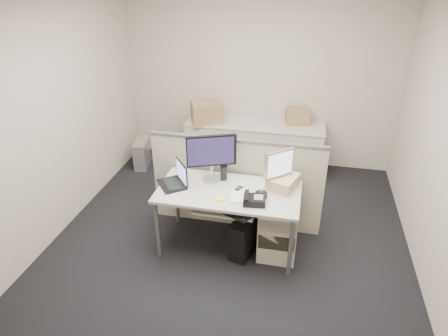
% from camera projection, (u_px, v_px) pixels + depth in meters
% --- Properties ---
extents(floor, '(4.00, 4.50, 0.01)m').
position_uv_depth(floor, '(228.00, 246.00, 4.54)').
color(floor, black).
rests_on(floor, ground).
extents(wall_back, '(4.00, 0.02, 2.70)m').
position_uv_depth(wall_back, '(260.00, 76.00, 5.83)').
color(wall_back, '#BDAFA1').
rests_on(wall_back, ground).
extents(wall_front, '(4.00, 0.02, 2.70)m').
position_uv_depth(wall_front, '(137.00, 317.00, 1.96)').
color(wall_front, '#BDAFA1').
rests_on(wall_front, ground).
extents(wall_left, '(0.02, 4.50, 2.70)m').
position_uv_depth(wall_left, '(46.00, 121.00, 4.27)').
color(wall_left, '#BDAFA1').
rests_on(wall_left, ground).
extents(desk, '(1.50, 0.75, 0.73)m').
position_uv_depth(desk, '(228.00, 196.00, 4.22)').
color(desk, beige).
rests_on(desk, floor).
extents(keyboard_tray, '(0.62, 0.32, 0.02)m').
position_uv_depth(keyboard_tray, '(225.00, 209.00, 4.09)').
color(keyboard_tray, beige).
rests_on(keyboard_tray, desk).
extents(drawer_pedestal, '(0.40, 0.55, 0.65)m').
position_uv_depth(drawer_pedestal, '(279.00, 226.00, 4.32)').
color(drawer_pedestal, beige).
rests_on(drawer_pedestal, floor).
extents(cubicle_partition, '(2.00, 0.06, 1.10)m').
position_uv_depth(cubicle_partition, '(236.00, 184.00, 4.66)').
color(cubicle_partition, '#B3AC96').
rests_on(cubicle_partition, floor).
extents(back_counter, '(2.00, 0.60, 0.72)m').
position_uv_depth(back_counter, '(254.00, 146.00, 6.03)').
color(back_counter, beige).
rests_on(back_counter, floor).
extents(monitor_main, '(0.58, 0.39, 0.54)m').
position_uv_depth(monitor_main, '(212.00, 158.00, 4.26)').
color(monitor_main, black).
rests_on(monitor_main, desk).
extents(monitor_small, '(0.38, 0.36, 0.43)m').
position_uv_depth(monitor_small, '(279.00, 170.00, 4.15)').
color(monitor_small, '#B7B7BC').
rests_on(monitor_small, desk).
extents(laptop, '(0.39, 0.41, 0.24)m').
position_uv_depth(laptop, '(171.00, 175.00, 4.23)').
color(laptop, black).
rests_on(laptop, desk).
extents(trackball, '(0.15, 0.15, 0.05)m').
position_uv_depth(trackball, '(261.00, 195.00, 4.07)').
color(trackball, black).
rests_on(trackball, desk).
extents(desk_phone, '(0.24, 0.20, 0.07)m').
position_uv_depth(desk_phone, '(254.00, 200.00, 3.96)').
color(desk_phone, black).
rests_on(desk_phone, desk).
extents(paper_stack, '(0.25, 0.30, 0.01)m').
position_uv_depth(paper_stack, '(241.00, 196.00, 4.09)').
color(paper_stack, silver).
rests_on(paper_stack, desk).
extents(sticky_pad, '(0.10, 0.10, 0.01)m').
position_uv_depth(sticky_pad, '(220.00, 199.00, 4.04)').
color(sticky_pad, yellow).
rests_on(sticky_pad, desk).
extents(travel_mug, '(0.10, 0.10, 0.16)m').
position_uv_depth(travel_mug, '(224.00, 173.00, 4.36)').
color(travel_mug, black).
rests_on(travel_mug, desk).
extents(banana, '(0.20, 0.06, 0.04)m').
position_uv_depth(banana, '(254.00, 194.00, 4.08)').
color(banana, '#FAB018').
rests_on(banana, desk).
extents(cellphone, '(0.09, 0.12, 0.01)m').
position_uv_depth(cellphone, '(239.00, 189.00, 4.21)').
color(cellphone, black).
rests_on(cellphone, desk).
extents(manila_folders, '(0.36, 0.40, 0.13)m').
position_uv_depth(manila_folders, '(283.00, 182.00, 4.23)').
color(manila_folders, beige).
rests_on(manila_folders, desk).
extents(keyboard, '(0.53, 0.37, 0.03)m').
position_uv_depth(keyboard, '(229.00, 209.00, 4.03)').
color(keyboard, black).
rests_on(keyboard, keyboard_tray).
extents(pc_tower_desk, '(0.31, 0.51, 0.44)m').
position_uv_depth(pc_tower_desk, '(245.00, 235.00, 4.35)').
color(pc_tower_desk, black).
rests_on(pc_tower_desk, floor).
extents(pc_tower_spare_dark, '(0.19, 0.45, 0.41)m').
position_uv_depth(pc_tower_spare_dark, '(190.00, 146.00, 6.38)').
color(pc_tower_spare_dark, black).
rests_on(pc_tower_spare_dark, floor).
extents(pc_tower_spare_silver, '(0.25, 0.47, 0.42)m').
position_uv_depth(pc_tower_spare_silver, '(142.00, 153.00, 6.16)').
color(pc_tower_spare_silver, '#B7B7BC').
rests_on(pc_tower_spare_silver, floor).
extents(cardboard_box_left, '(0.53, 0.48, 0.33)m').
position_uv_depth(cardboard_box_left, '(207.00, 113.00, 5.81)').
color(cardboard_box_left, olive).
rests_on(cardboard_box_left, back_counter).
extents(cardboard_box_right, '(0.37, 0.31, 0.24)m').
position_uv_depth(cardboard_box_right, '(298.00, 117.00, 5.79)').
color(cardboard_box_right, olive).
rests_on(cardboard_box_right, back_counter).
extents(red_binder, '(0.11, 0.27, 0.25)m').
position_uv_depth(red_binder, '(214.00, 115.00, 5.82)').
color(red_binder, '#BC381E').
rests_on(red_binder, back_counter).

